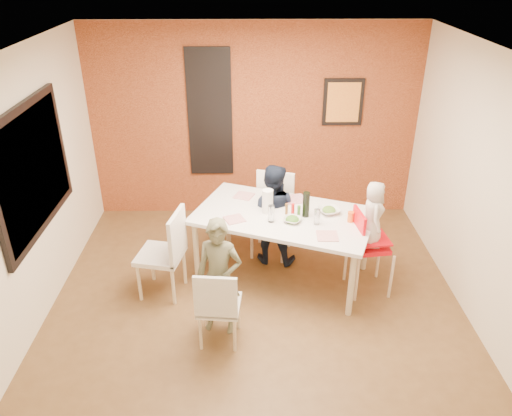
{
  "coord_description": "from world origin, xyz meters",
  "views": [
    {
      "loc": [
        -0.06,
        -4.38,
        3.5
      ],
      "look_at": [
        0.0,
        0.3,
        1.05
      ],
      "focal_mm": 35.0,
      "sensor_mm": 36.0,
      "label": 1
    }
  ],
  "objects_px": {
    "high_chair": "(367,243)",
    "chair_near": "(218,304)",
    "chair_far": "(273,209)",
    "toddler": "(373,214)",
    "child_far": "(272,214)",
    "paper_towel_roll": "(268,201)",
    "dining_table": "(283,220)",
    "wine_bottle": "(306,204)",
    "chair_left": "(168,249)",
    "child_near": "(219,277)"
  },
  "relations": [
    {
      "from": "toddler",
      "to": "child_near",
      "type": "bearing_deg",
      "value": 114.13
    },
    {
      "from": "child_far",
      "to": "wine_bottle",
      "type": "bearing_deg",
      "value": 146.21
    },
    {
      "from": "dining_table",
      "to": "child_far",
      "type": "height_order",
      "value": "child_far"
    },
    {
      "from": "high_chair",
      "to": "child_far",
      "type": "distance_m",
      "value": 1.2
    },
    {
      "from": "child_far",
      "to": "chair_left",
      "type": "bearing_deg",
      "value": 42.41
    },
    {
      "from": "child_near",
      "to": "toddler",
      "type": "relative_size",
      "value": 1.69
    },
    {
      "from": "chair_far",
      "to": "paper_towel_roll",
      "type": "relative_size",
      "value": 3.74
    },
    {
      "from": "dining_table",
      "to": "paper_towel_roll",
      "type": "bearing_deg",
      "value": 163.82
    },
    {
      "from": "child_far",
      "to": "toddler",
      "type": "distance_m",
      "value": 1.27
    },
    {
      "from": "chair_far",
      "to": "paper_towel_roll",
      "type": "height_order",
      "value": "paper_towel_roll"
    },
    {
      "from": "high_chair",
      "to": "child_near",
      "type": "relative_size",
      "value": 0.8
    },
    {
      "from": "high_chair",
      "to": "child_far",
      "type": "relative_size",
      "value": 0.79
    },
    {
      "from": "toddler",
      "to": "wine_bottle",
      "type": "height_order",
      "value": "toddler"
    },
    {
      "from": "toddler",
      "to": "chair_near",
      "type": "bearing_deg",
      "value": 120.89
    },
    {
      "from": "dining_table",
      "to": "child_near",
      "type": "bearing_deg",
      "value": -125.98
    },
    {
      "from": "dining_table",
      "to": "child_near",
      "type": "height_order",
      "value": "child_near"
    },
    {
      "from": "chair_near",
      "to": "chair_far",
      "type": "relative_size",
      "value": 0.85
    },
    {
      "from": "chair_far",
      "to": "high_chair",
      "type": "xyz_separation_m",
      "value": [
        1.0,
        -0.88,
        0.03
      ]
    },
    {
      "from": "wine_bottle",
      "to": "paper_towel_roll",
      "type": "xyz_separation_m",
      "value": [
        -0.42,
        0.1,
        -0.01
      ]
    },
    {
      "from": "child_near",
      "to": "wine_bottle",
      "type": "distance_m",
      "value": 1.33
    },
    {
      "from": "chair_left",
      "to": "child_far",
      "type": "height_order",
      "value": "child_far"
    },
    {
      "from": "child_far",
      "to": "child_near",
      "type": "bearing_deg",
      "value": 78.57
    },
    {
      "from": "chair_far",
      "to": "paper_towel_roll",
      "type": "bearing_deg",
      "value": -84.02
    },
    {
      "from": "chair_left",
      "to": "paper_towel_roll",
      "type": "relative_size",
      "value": 3.73
    },
    {
      "from": "chair_far",
      "to": "child_far",
      "type": "bearing_deg",
      "value": -80.18
    },
    {
      "from": "chair_left",
      "to": "toddler",
      "type": "relative_size",
      "value": 1.38
    },
    {
      "from": "chair_far",
      "to": "toddler",
      "type": "xyz_separation_m",
      "value": [
        1.03,
        -0.88,
        0.39
      ]
    },
    {
      "from": "dining_table",
      "to": "chair_far",
      "type": "bearing_deg",
      "value": 99.22
    },
    {
      "from": "high_chair",
      "to": "paper_towel_roll",
      "type": "xyz_separation_m",
      "value": [
        -1.09,
        0.36,
        0.35
      ]
    },
    {
      "from": "dining_table",
      "to": "toddler",
      "type": "xyz_separation_m",
      "value": [
        0.93,
        -0.3,
        0.22
      ]
    },
    {
      "from": "child_far",
      "to": "wine_bottle",
      "type": "relative_size",
      "value": 4.36
    },
    {
      "from": "child_near",
      "to": "paper_towel_roll",
      "type": "relative_size",
      "value": 4.56
    },
    {
      "from": "chair_left",
      "to": "toddler",
      "type": "bearing_deg",
      "value": 102.47
    },
    {
      "from": "dining_table",
      "to": "high_chair",
      "type": "xyz_separation_m",
      "value": [
        0.91,
        -0.3,
        -0.14
      ]
    },
    {
      "from": "chair_far",
      "to": "wine_bottle",
      "type": "relative_size",
      "value": 3.52
    },
    {
      "from": "chair_left",
      "to": "child_far",
      "type": "xyz_separation_m",
      "value": [
        1.16,
        0.67,
        0.06
      ]
    },
    {
      "from": "paper_towel_roll",
      "to": "child_far",
      "type": "bearing_deg",
      "value": 77.11
    },
    {
      "from": "chair_far",
      "to": "high_chair",
      "type": "height_order",
      "value": "chair_far"
    },
    {
      "from": "high_chair",
      "to": "wine_bottle",
      "type": "distance_m",
      "value": 0.79
    },
    {
      "from": "high_chair",
      "to": "chair_near",
      "type": "bearing_deg",
      "value": 111.44
    },
    {
      "from": "high_chair",
      "to": "paper_towel_roll",
      "type": "height_order",
      "value": "paper_towel_roll"
    },
    {
      "from": "dining_table",
      "to": "chair_near",
      "type": "distance_m",
      "value": 1.4
    },
    {
      "from": "chair_far",
      "to": "dining_table",
      "type": "bearing_deg",
      "value": -65.29
    },
    {
      "from": "chair_far",
      "to": "paper_towel_roll",
      "type": "xyz_separation_m",
      "value": [
        -0.09,
        -0.53,
        0.38
      ]
    },
    {
      "from": "chair_far",
      "to": "toddler",
      "type": "distance_m",
      "value": 1.41
    },
    {
      "from": "high_chair",
      "to": "chair_left",
      "type": "bearing_deg",
      "value": 83.53
    },
    {
      "from": "child_far",
      "to": "dining_table",
      "type": "bearing_deg",
      "value": 122.39
    },
    {
      "from": "child_near",
      "to": "paper_towel_roll",
      "type": "height_order",
      "value": "child_near"
    },
    {
      "from": "chair_far",
      "to": "wine_bottle",
      "type": "distance_m",
      "value": 0.81
    },
    {
      "from": "high_chair",
      "to": "wine_bottle",
      "type": "relative_size",
      "value": 3.45
    }
  ]
}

